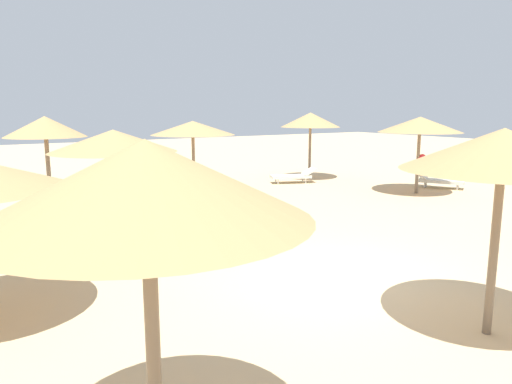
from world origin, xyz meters
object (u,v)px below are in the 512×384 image
(parasol_0, at_px, (310,120))
(parasol_4, at_px, (420,125))
(lounger_0, at_px, (294,176))
(parasol_9, at_px, (45,127))
(parasol_1, at_px, (146,182))
(parasol_7, at_px, (193,128))
(bench_1, at_px, (51,185))
(lounger_4, at_px, (438,180))
(lounger_2, at_px, (140,251))
(parasol_6, at_px, (503,150))
(parasol_2, at_px, (113,141))

(parasol_0, bearing_deg, parasol_4, -79.16)
(parasol_4, relative_size, lounger_0, 1.50)
(parasol_9, height_order, lounger_0, parasol_9)
(parasol_1, distance_m, parasol_7, 14.20)
(parasol_1, relative_size, bench_1, 1.92)
(lounger_0, bearing_deg, parasol_1, -131.18)
(lounger_4, bearing_deg, parasol_4, -168.63)
(parasol_0, relative_size, lounger_2, 1.58)
(parasol_6, height_order, lounger_4, parasol_6)
(parasol_1, xyz_separation_m, parasol_4, (13.25, 7.98, -0.07))
(parasol_2, relative_size, lounger_2, 1.55)
(lounger_0, height_order, lounger_4, lounger_4)
(parasol_2, relative_size, lounger_0, 1.45)
(parasol_9, distance_m, bench_1, 4.74)
(lounger_0, bearing_deg, parasol_7, 177.05)
(parasol_1, bearing_deg, parasol_6, 0.67)
(lounger_4, height_order, bench_1, lounger_4)
(parasol_0, relative_size, parasol_4, 0.98)
(parasol_2, bearing_deg, parasol_7, 49.44)
(parasol_7, height_order, lounger_0, parasol_7)
(lounger_4, bearing_deg, lounger_0, 134.57)
(parasol_1, bearing_deg, lounger_0, 48.82)
(parasol_4, xyz_separation_m, lounger_4, (1.73, 0.35, -2.21))
(lounger_4, bearing_deg, parasol_2, -176.41)
(parasol_0, bearing_deg, lounger_4, -60.41)
(parasol_0, relative_size, parasol_2, 1.02)
(parasol_9, bearing_deg, parasol_2, -76.34)
(parasol_7, bearing_deg, lounger_0, -2.95)
(lounger_0, xyz_separation_m, lounger_4, (4.07, -4.13, 0.00))
(parasol_2, bearing_deg, parasol_9, 103.66)
(parasol_2, xyz_separation_m, lounger_4, (13.07, 0.82, -2.08))
(parasol_2, distance_m, parasol_4, 11.35)
(parasol_2, bearing_deg, lounger_2, -94.28)
(parasol_6, xyz_separation_m, bench_1, (-3.19, 15.15, -2.25))
(parasol_6, bearing_deg, lounger_0, 64.24)
(parasol_4, relative_size, lounger_4, 1.54)
(parasol_0, distance_m, parasol_4, 5.21)
(parasol_1, height_order, lounger_2, parasol_1)
(lounger_4, xyz_separation_m, bench_1, (-13.25, 6.88, 0.03))
(parasol_2, xyz_separation_m, parasol_9, (-0.87, 3.60, 0.22))
(parasol_4, bearing_deg, lounger_2, -167.97)
(parasol_4, distance_m, parasol_7, 8.36)
(parasol_6, relative_size, parasol_7, 0.93)
(parasol_7, bearing_deg, parasol_2, -130.56)
(parasol_4, height_order, parasol_9, parasol_9)
(parasol_1, height_order, bench_1, parasol_1)
(parasol_1, distance_m, lounger_4, 17.29)
(lounger_2, bearing_deg, parasol_1, -107.63)
(parasol_0, bearing_deg, lounger_2, -144.26)
(parasol_4, xyz_separation_m, parasol_6, (-8.33, -7.93, 0.07))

